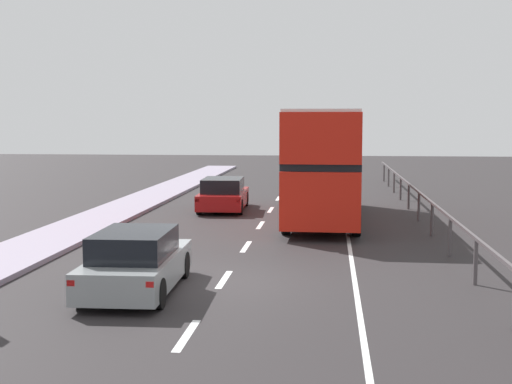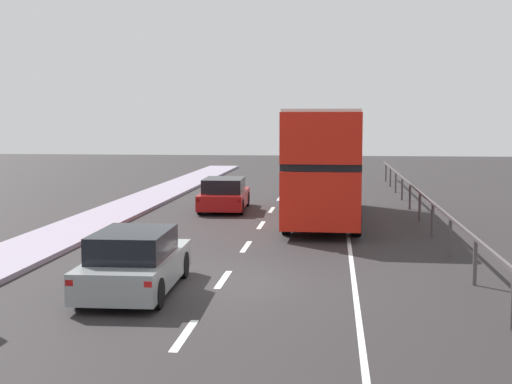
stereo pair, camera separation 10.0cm
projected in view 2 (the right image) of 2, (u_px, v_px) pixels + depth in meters
ground_plane at (222, 283)px, 16.65m from camera, size 73.44×120.00×0.10m
lane_paint_markings at (316, 229)px, 24.55m from camera, size 3.27×46.00×0.01m
bridge_side_railing at (426, 203)px, 24.80m from camera, size 0.10×42.00×1.13m
double_decker_bus_red at (325, 162)px, 26.65m from camera, size 2.77×10.42×4.19m
hatchback_car_near at (135, 262)px, 15.56m from camera, size 1.91×4.30×1.41m
sedan_car_ahead at (224, 195)px, 29.74m from camera, size 2.04×4.39×1.39m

